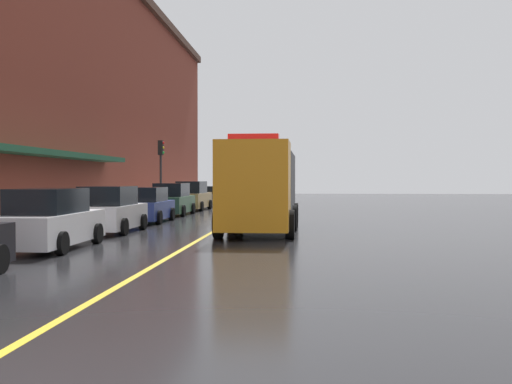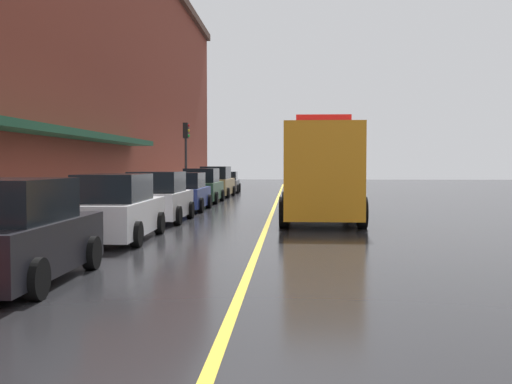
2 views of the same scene
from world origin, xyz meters
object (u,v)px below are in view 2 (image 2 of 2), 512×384
(parked_car_5, at_px, (202,187))
(parking_meter_0, at_px, (202,179))
(parked_car_6, at_px, (216,183))
(utility_truck, at_px, (320,173))
(parked_car_3, at_px, (158,198))
(parking_meter_2, at_px, (159,185))
(parked_car_7, at_px, (226,183))
(parked_car_4, at_px, (184,193))
(parking_meter_1, at_px, (159,185))
(parked_car_2, at_px, (116,209))
(traffic_light_near, at_px, (186,145))
(parked_car_1, at_px, (13,235))

(parked_car_5, bearing_deg, parking_meter_0, 8.87)
(parked_car_6, distance_m, utility_truck, 16.81)
(parked_car_3, distance_m, parked_car_6, 16.82)
(utility_truck, bearing_deg, parking_meter_2, -127.50)
(utility_truck, bearing_deg, parked_car_7, -164.62)
(utility_truck, xyz_separation_m, parking_meter_0, (-7.19, 19.48, -0.65))
(parked_car_5, distance_m, parked_car_6, 5.77)
(parked_car_7, bearing_deg, parked_car_3, 177.84)
(parked_car_6, bearing_deg, parked_car_4, -178.81)
(parking_meter_1, bearing_deg, utility_truck, -38.10)
(parked_car_4, height_order, parking_meter_1, parked_car_4)
(parked_car_4, height_order, parking_meter_2, parked_car_4)
(parked_car_2, xyz_separation_m, parked_car_6, (0.00, 22.23, 0.06))
(parked_car_5, relative_size, parking_meter_2, 3.39)
(parked_car_2, height_order, parked_car_5, parked_car_5)
(parked_car_2, xyz_separation_m, utility_truck, (5.73, 6.45, 0.88))
(parked_car_7, relative_size, traffic_light_near, 1.09)
(parked_car_7, bearing_deg, parked_car_1, 177.83)
(parking_meter_1, bearing_deg, parked_car_4, -42.68)
(traffic_light_near, bearing_deg, parking_meter_1, -90.49)
(parking_meter_0, relative_size, parking_meter_2, 1.00)
(utility_truck, height_order, parking_meter_1, utility_truck)
(parking_meter_1, bearing_deg, parking_meter_0, 90.00)
(parked_car_6, bearing_deg, parked_car_3, -178.65)
(traffic_light_near, bearing_deg, parked_car_1, -86.91)
(parked_car_4, height_order, parked_car_7, parked_car_4)
(parked_car_3, distance_m, parked_car_4, 5.37)
(parked_car_2, height_order, parked_car_4, parked_car_2)
(traffic_light_near, bearing_deg, parking_meter_0, 90.53)
(parked_car_7, height_order, utility_truck, utility_truck)
(parked_car_7, bearing_deg, parking_meter_0, 148.05)
(parked_car_6, height_order, parking_meter_0, parked_car_6)
(parked_car_1, xyz_separation_m, parking_meter_0, (-1.43, 31.95, 0.23))
(parking_meter_1, height_order, traffic_light_near, traffic_light_near)
(parking_meter_0, distance_m, traffic_light_near, 6.95)
(parked_car_6, xyz_separation_m, parked_car_7, (-0.04, 6.19, -0.16))
(parked_car_5, distance_m, utility_truck, 11.60)
(parked_car_7, relative_size, parking_meter_0, 3.52)
(parked_car_2, distance_m, parked_car_3, 5.42)
(parked_car_5, bearing_deg, utility_truck, -149.58)
(parked_car_3, xyz_separation_m, parking_meter_0, (-1.43, 20.51, 0.23))
(parked_car_2, height_order, utility_truck, utility_truck)
(parked_car_4, xyz_separation_m, utility_truck, (5.78, -4.34, 0.92))
(parked_car_6, bearing_deg, utility_truck, -158.60)
(parked_car_2, distance_m, parking_meter_2, 12.19)
(parked_car_7, distance_m, parking_meter_0, 2.89)
(parked_car_7, bearing_deg, parked_car_4, 177.78)
(parked_car_4, relative_size, utility_truck, 0.51)
(parked_car_3, xyz_separation_m, parked_car_7, (-0.00, 23.00, -0.10))
(parked_car_4, xyz_separation_m, parking_meter_2, (-1.41, 1.32, 0.27))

